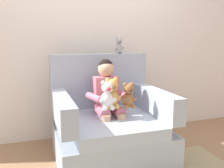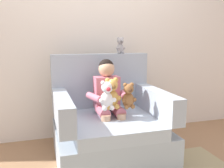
{
  "view_description": "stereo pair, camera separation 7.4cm",
  "coord_description": "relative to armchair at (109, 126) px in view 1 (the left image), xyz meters",
  "views": [
    {
      "loc": [
        -0.75,
        -2.3,
        1.24
      ],
      "look_at": [
        -0.0,
        -0.05,
        0.81
      ],
      "focal_mm": 39.34,
      "sensor_mm": 36.0,
      "label": 1
    },
    {
      "loc": [
        -0.68,
        -2.32,
        1.24
      ],
      "look_at": [
        -0.0,
        -0.05,
        0.81
      ],
      "focal_mm": 39.34,
      "sensor_mm": 36.0,
      "label": 2
    }
  ],
  "objects": [
    {
      "name": "plush_brown",
      "position": [
        0.15,
        -0.16,
        0.35
      ],
      "size": [
        0.15,
        0.12,
        0.26
      ],
      "rotation": [
        0.0,
        0.0,
        0.15
      ],
      "color": "brown",
      "rests_on": "armchair"
    },
    {
      "name": "plush_honey",
      "position": [
        -0.01,
        -0.12,
        0.38
      ],
      "size": [
        0.18,
        0.15,
        0.31
      ],
      "rotation": [
        0.0,
        0.0,
        0.24
      ],
      "color": "gold",
      "rests_on": "armchair"
    },
    {
      "name": "plush_white",
      "position": [
        -0.06,
        -0.14,
        0.37
      ],
      "size": [
        0.17,
        0.14,
        0.29
      ],
      "rotation": [
        0.0,
        0.0,
        0.07
      ],
      "color": "white",
      "rests_on": "armchair"
    },
    {
      "name": "plush_grey_on_backrest",
      "position": [
        0.24,
        0.37,
        0.83
      ],
      "size": [
        0.11,
        0.09,
        0.19
      ],
      "rotation": [
        0.0,
        0.0,
        0.15
      ],
      "color": "#9E9EA3",
      "rests_on": "armchair"
    },
    {
      "name": "back_wall",
      "position": [
        0.0,
        0.75,
        0.96
      ],
      "size": [
        6.0,
        0.1,
        2.6
      ],
      "primitive_type": "cube",
      "color": "silver",
      "rests_on": "ground"
    },
    {
      "name": "armchair",
      "position": [
        0.0,
        0.0,
        0.0
      ],
      "size": [
        1.12,
        1.0,
        1.08
      ],
      "color": "#9EADBC",
      "rests_on": "ground"
    },
    {
      "name": "ground_plane",
      "position": [
        0.0,
        -0.05,
        -0.34
      ],
      "size": [
        8.0,
        8.0,
        0.0
      ],
      "primitive_type": "plane",
      "color": "#936D4C"
    },
    {
      "name": "seated_child",
      "position": [
        -0.0,
        0.04,
        0.34
      ],
      "size": [
        0.45,
        0.39,
        0.82
      ],
      "rotation": [
        0.0,
        0.0,
        -0.0
      ],
      "color": "#C66B7F",
      "rests_on": "armchair"
    }
  ]
}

